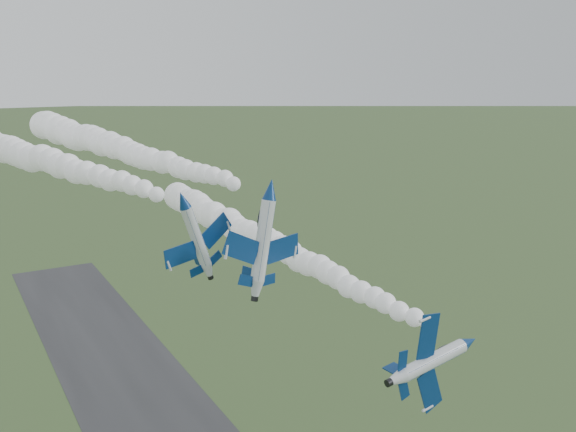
# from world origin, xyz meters

# --- Properties ---
(jet_lead) EXTENTS (3.31, 12.26, 10.06)m
(jet_lead) POSITION_xyz_m (15.31, -0.91, 35.26)
(jet_lead) COLOR silver
(smoke_trail_jet_lead) EXTENTS (11.54, 68.82, 5.06)m
(smoke_trail_jet_lead) POSITION_xyz_m (12.09, 36.19, 36.89)
(smoke_trail_jet_lead) COLOR white
(jet_pair_left) EXTENTS (9.21, 11.38, 3.82)m
(jet_pair_left) POSITION_xyz_m (-6.20, 21.20, 48.01)
(jet_pair_left) COLOR silver
(smoke_trail_jet_pair_left) EXTENTS (24.26, 70.79, 5.59)m
(smoke_trail_jet_pair_left) POSITION_xyz_m (-17.78, 57.66, 49.53)
(smoke_trail_jet_pair_left) COLOR white
(jet_pair_right) EXTENTS (11.94, 14.19, 4.14)m
(jet_pair_right) POSITION_xyz_m (4.10, 20.19, 48.37)
(jet_pair_right) COLOR silver
(smoke_trail_jet_pair_right) EXTENTS (21.72, 57.59, 4.98)m
(smoke_trail_jet_pair_right) POSITION_xyz_m (-4.67, 52.26, 50.03)
(smoke_trail_jet_pair_right) COLOR white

